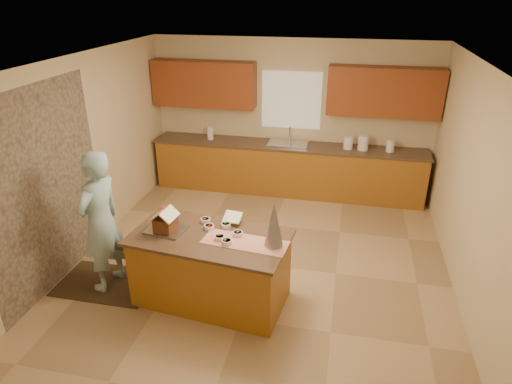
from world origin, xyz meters
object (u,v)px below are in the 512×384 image
(boy, at_px, (101,222))
(tinsel_tree, at_px, (274,224))
(gingerbread_house, at_px, (165,221))
(island_base, at_px, (211,270))

(boy, bearing_deg, tinsel_tree, 100.31)
(boy, xyz_separation_m, gingerbread_house, (0.84, -0.00, 0.10))
(gingerbread_house, bearing_deg, tinsel_tree, -2.16)
(tinsel_tree, bearing_deg, boy, 178.66)
(island_base, bearing_deg, gingerbread_house, -174.81)
(island_base, distance_m, tinsel_tree, 1.05)
(island_base, xyz_separation_m, boy, (-1.37, 0.01, 0.49))
(island_base, bearing_deg, boy, -174.08)
(tinsel_tree, xyz_separation_m, boy, (-2.12, 0.05, -0.24))
(island_base, height_order, boy, boy)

